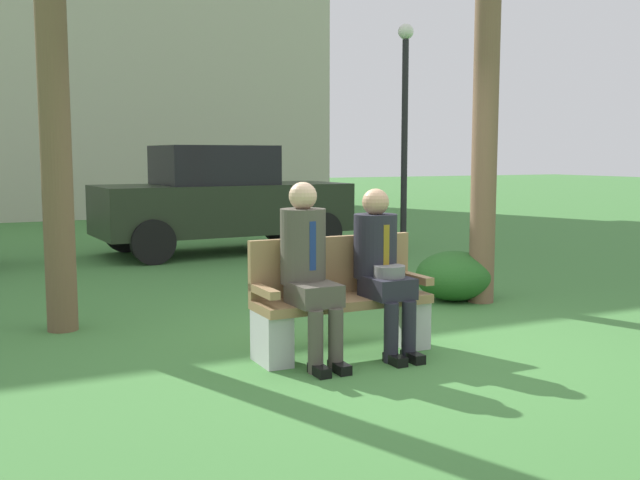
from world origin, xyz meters
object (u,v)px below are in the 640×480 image
object	(u,v)px
seated_man_left	(308,263)
street_lamp	(405,114)
shrub_near_bench	(454,276)
seated_man_right	(381,262)
parked_car_far	(221,200)
park_bench	(340,303)
building_backdrop	(40,17)

from	to	relation	value
seated_man_left	street_lamp	bearing A→B (deg)	51.19
seated_man_left	shrub_near_bench	size ratio (longest dim) A/B	1.59
seated_man_left	seated_man_right	world-z (taller)	seated_man_left
parked_car_far	park_bench	bearing A→B (deg)	-100.21
building_backdrop	seated_man_right	bearing A→B (deg)	-87.53
seated_man_left	shrub_near_bench	bearing A→B (deg)	30.98
park_bench	street_lamp	distance (m)	6.44
street_lamp	building_backdrop	bearing A→B (deg)	109.91
building_backdrop	park_bench	bearing A→B (deg)	-88.54
street_lamp	building_backdrop	world-z (taller)	building_backdrop
parked_car_far	street_lamp	distance (m)	3.18
seated_man_right	building_backdrop	size ratio (longest dim) A/B	0.09
park_bench	seated_man_left	world-z (taller)	seated_man_left
seated_man_right	shrub_near_bench	size ratio (longest dim) A/B	1.52
seated_man_left	seated_man_right	xyz separation A→B (m)	(0.62, -0.01, -0.03)
seated_man_right	shrub_near_bench	distance (m)	2.33
building_backdrop	street_lamp	bearing A→B (deg)	-70.09
park_bench	seated_man_left	distance (m)	0.49
street_lamp	building_backdrop	size ratio (longest dim) A/B	0.24
shrub_near_bench	parked_car_far	bearing A→B (deg)	101.35
seated_man_left	parked_car_far	distance (m)	6.40
park_bench	seated_man_right	world-z (taller)	seated_man_right
park_bench	building_backdrop	size ratio (longest dim) A/B	0.09
seated_man_left	parked_car_far	size ratio (longest dim) A/B	0.34
parked_car_far	building_backdrop	size ratio (longest dim) A/B	0.27
park_bench	building_backdrop	world-z (taller)	building_backdrop
shrub_near_bench	street_lamp	bearing A→B (deg)	65.23
park_bench	building_backdrop	distance (m)	17.09
parked_car_far	shrub_near_bench	bearing A→B (deg)	-78.65
park_bench	street_lamp	size ratio (longest dim) A/B	0.39
shrub_near_bench	street_lamp	distance (m)	4.42
park_bench	shrub_near_bench	distance (m)	2.46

